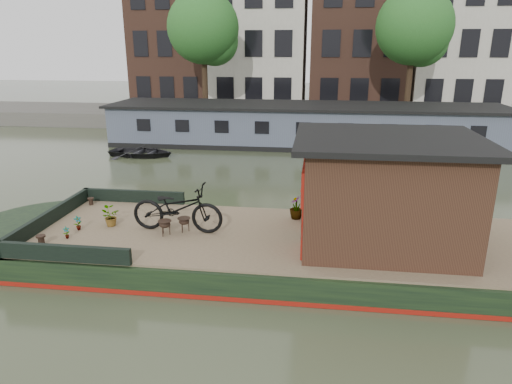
# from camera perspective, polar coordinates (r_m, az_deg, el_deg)

# --- Properties ---
(ground) EXTENTS (120.00, 120.00, 0.00)m
(ground) POSITION_cam_1_polar(r_m,az_deg,el_deg) (11.08, 3.56, -8.60)
(ground) COLOR #2B3220
(ground) RESTS_ON ground
(houseboat_hull) EXTENTS (14.01, 4.02, 0.60)m
(houseboat_hull) POSITION_cam_1_polar(r_m,az_deg,el_deg) (11.12, -3.32, -6.94)
(houseboat_hull) COLOR black
(houseboat_hull) RESTS_ON ground
(houseboat_deck) EXTENTS (11.80, 3.80, 0.05)m
(houseboat_deck) POSITION_cam_1_polar(r_m,az_deg,el_deg) (10.82, 3.62, -5.63)
(houseboat_deck) COLOR #776649
(houseboat_deck) RESTS_ON houseboat_hull
(bow_bulwark) EXTENTS (3.00, 4.00, 0.35)m
(bow_bulwark) POSITION_cam_1_polar(r_m,az_deg,el_deg) (12.15, -20.97, -3.16)
(bow_bulwark) COLOR black
(bow_bulwark) RESTS_ON houseboat_deck
(cabin) EXTENTS (4.00, 3.50, 2.42)m
(cabin) POSITION_cam_1_polar(r_m,az_deg,el_deg) (10.49, 15.75, 0.25)
(cabin) COLOR black
(cabin) RESTS_ON houseboat_deck
(bicycle) EXTENTS (2.25, 0.86, 1.17)m
(bicycle) POSITION_cam_1_polar(r_m,az_deg,el_deg) (11.05, -9.81, -1.98)
(bicycle) COLOR black
(bicycle) RESTS_ON houseboat_deck
(potted_plant_a) EXTENTS (0.21, 0.23, 0.36)m
(potted_plant_a) POSITION_cam_1_polar(r_m,az_deg,el_deg) (11.89, -21.37, -3.64)
(potted_plant_a) COLOR brown
(potted_plant_a) RESTS_ON houseboat_deck
(potted_plant_c) EXTENTS (0.44, 0.38, 0.49)m
(potted_plant_c) POSITION_cam_1_polar(r_m,az_deg,el_deg) (11.87, -17.84, -2.95)
(potted_plant_c) COLOR maroon
(potted_plant_c) RESTS_ON houseboat_deck
(potted_plant_d) EXTENTS (0.37, 0.37, 0.62)m
(potted_plant_d) POSITION_cam_1_polar(r_m,az_deg,el_deg) (11.82, 5.05, -1.90)
(potted_plant_d) COLOR brown
(potted_plant_d) RESTS_ON houseboat_deck
(potted_plant_e) EXTENTS (0.18, 0.18, 0.29)m
(potted_plant_e) POSITION_cam_1_polar(r_m,az_deg,el_deg) (11.48, -22.61, -4.72)
(potted_plant_e) COLOR brown
(potted_plant_e) RESTS_ON houseboat_deck
(brazier_front) EXTENTS (0.44, 0.44, 0.36)m
(brazier_front) POSITION_cam_1_polar(r_m,az_deg,el_deg) (11.00, -11.31, -4.41)
(brazier_front) COLOR black
(brazier_front) RESTS_ON houseboat_deck
(brazier_rear) EXTENTS (0.41, 0.41, 0.35)m
(brazier_rear) POSITION_cam_1_polar(r_m,az_deg,el_deg) (11.12, -8.96, -4.06)
(brazier_rear) COLOR black
(brazier_rear) RESTS_ON houseboat_deck
(bollard_port) EXTENTS (0.18, 0.18, 0.20)m
(bollard_port) POSITION_cam_1_polar(r_m,az_deg,el_deg) (13.69, -19.94, -1.10)
(bollard_port) COLOR black
(bollard_port) RESTS_ON houseboat_deck
(bollard_stbd) EXTENTS (0.20, 0.20, 0.23)m
(bollard_stbd) POSITION_cam_1_polar(r_m,az_deg,el_deg) (11.35, -25.26, -5.48)
(bollard_stbd) COLOR black
(bollard_stbd) RESTS_ON houseboat_deck
(dinghy) EXTENTS (3.20, 2.40, 0.63)m
(dinghy) POSITION_cam_1_polar(r_m,az_deg,el_deg) (22.30, -14.16, 5.19)
(dinghy) COLOR black
(dinghy) RESTS_ON ground
(far_houseboat) EXTENTS (20.40, 4.40, 2.11)m
(far_houseboat) POSITION_cam_1_polar(r_m,az_deg,el_deg) (24.26, 6.07, 8.15)
(far_houseboat) COLOR #424859
(far_houseboat) RESTS_ON ground
(quay) EXTENTS (60.00, 6.00, 0.90)m
(quay) POSITION_cam_1_polar(r_m,az_deg,el_deg) (30.76, 6.43, 9.13)
(quay) COLOR #47443F
(quay) RESTS_ON ground
(townhouse_row) EXTENTS (27.25, 8.00, 16.50)m
(townhouse_row) POSITION_cam_1_polar(r_m,az_deg,el_deg) (37.56, 7.40, 21.99)
(townhouse_row) COLOR brown
(townhouse_row) RESTS_ON ground
(tree_left) EXTENTS (4.40, 4.40, 7.40)m
(tree_left) POSITION_cam_1_polar(r_m,az_deg,el_deg) (29.86, -6.29, 19.37)
(tree_left) COLOR #332316
(tree_left) RESTS_ON quay
(tree_right) EXTENTS (4.40, 4.40, 7.40)m
(tree_right) POSITION_cam_1_polar(r_m,az_deg,el_deg) (29.54, 19.40, 18.56)
(tree_right) COLOR #332316
(tree_right) RESTS_ON quay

